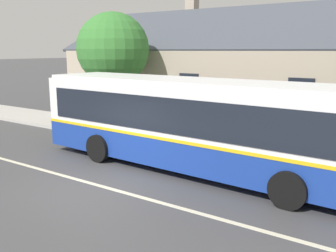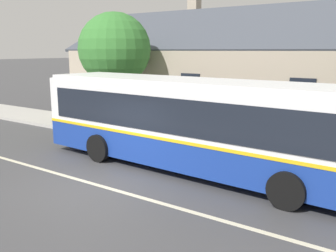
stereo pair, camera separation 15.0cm
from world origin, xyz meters
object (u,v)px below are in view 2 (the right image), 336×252
(bench_down_street, at_px, (174,132))
(transit_bus, at_px, (194,122))
(bench_by_building, at_px, (112,122))
(street_tree_secondary, at_px, (115,50))

(bench_down_street, bearing_deg, transit_bus, -45.04)
(bench_by_building, bearing_deg, transit_bus, -22.22)
(bench_down_street, relative_size, street_tree_secondary, 0.28)
(bench_by_building, height_order, bench_down_street, same)
(bench_by_building, xyz_separation_m, bench_down_street, (3.65, -0.06, -0.00))
(transit_bus, relative_size, bench_down_street, 7.39)
(transit_bus, xyz_separation_m, street_tree_secondary, (-7.09, 3.93, 2.35))
(bench_down_street, xyz_separation_m, street_tree_secondary, (-4.68, 1.52, 3.42))
(transit_bus, distance_m, bench_down_street, 3.57)
(bench_by_building, height_order, street_tree_secondary, street_tree_secondary)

